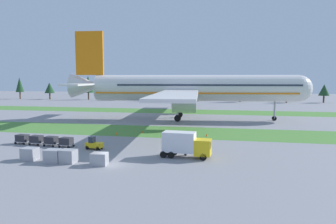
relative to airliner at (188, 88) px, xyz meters
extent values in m
plane|color=gray|center=(-3.85, -46.23, -8.43)|extent=(400.00, 400.00, 0.00)
cube|color=#4C8438|center=(-3.85, -20.02, -8.43)|extent=(320.00, 14.19, 0.01)
cube|color=#4C8438|center=(-3.85, 20.36, -8.43)|extent=(320.00, 14.19, 0.01)
cylinder|color=silver|center=(1.81, 0.17, -0.02)|extent=(53.35, 11.81, 6.87)
sphere|color=silver|center=(28.16, 2.66, -0.02)|extent=(6.73, 6.73, 6.73)
cone|color=silver|center=(-27.11, -2.56, 0.49)|extent=(9.61, 7.34, 6.52)
cube|color=orange|center=(1.81, 0.17, -1.22)|extent=(52.07, 11.82, 0.36)
cube|color=#283342|center=(5.03, 0.47, 0.84)|extent=(46.92, 11.27, 0.44)
cube|color=silver|center=(-3.39, 20.96, -0.71)|extent=(11.69, 36.14, 0.62)
cylinder|color=#A3A3A8|center=(-1.64, 15.78, -2.97)|extent=(5.50, 4.25, 3.78)
cube|color=silver|center=(0.59, -21.22, -0.71)|extent=(11.69, 36.14, 0.62)
cylinder|color=#A3A3A8|center=(1.34, -15.80, -2.97)|extent=(5.50, 4.25, 3.78)
cube|color=silver|center=(-27.27, 5.98, 1.01)|extent=(5.89, 13.30, 0.43)
cube|color=silver|center=(-25.67, -10.97, 1.01)|extent=(5.89, 13.30, 0.43)
cube|color=orange|center=(-26.47, -2.50, 9.25)|extent=(7.59, 1.45, 11.67)
cylinder|color=#A3A3A8|center=(22.38, 2.11, -4.44)|extent=(0.44, 0.44, 6.78)
cylinder|color=black|center=(22.38, 2.11, -7.83)|extent=(1.23, 0.53, 1.20)
cylinder|color=#A3A3A8|center=(-2.78, 3.88, -4.32)|extent=(0.44, 0.44, 6.53)
cylinder|color=black|center=(-2.78, 3.88, -7.58)|extent=(1.75, 0.75, 1.70)
cylinder|color=#A3A3A8|center=(-2.01, -4.33, -4.32)|extent=(0.44, 0.44, 6.53)
cylinder|color=black|center=(-2.01, -4.33, -7.58)|extent=(1.75, 0.75, 1.70)
cube|color=yellow|center=(-9.50, -38.35, -7.75)|extent=(2.73, 1.59, 0.77)
cube|color=#283342|center=(-9.89, -38.31, -6.91)|extent=(0.82, 1.17, 0.90)
cylinder|color=black|center=(-8.53, -37.91, -8.13)|extent=(0.62, 0.27, 0.60)
cylinder|color=black|center=(-8.66, -39.01, -8.13)|extent=(0.62, 0.27, 0.60)
cylinder|color=black|center=(-10.34, -37.70, -8.13)|extent=(0.62, 0.27, 0.60)
cylinder|color=black|center=(-10.47, -38.80, -8.13)|extent=(0.62, 0.27, 0.60)
cube|color=#A3A3A8|center=(-14.57, -37.77, -8.03)|extent=(2.36, 1.74, 0.10)
cube|color=#2D2D33|center=(-14.57, -37.77, -7.43)|extent=(2.07, 1.53, 1.10)
cylinder|color=black|center=(-13.66, -37.18, -8.23)|extent=(0.41, 0.17, 0.40)
cylinder|color=black|center=(-13.82, -38.55, -8.23)|extent=(0.41, 0.17, 0.40)
cylinder|color=black|center=(-15.32, -36.99, -8.23)|extent=(0.41, 0.17, 0.40)
cylinder|color=black|center=(-15.48, -38.36, -8.23)|extent=(0.41, 0.17, 0.40)
cube|color=#A3A3A8|center=(-17.45, -37.43, -8.03)|extent=(2.36, 1.74, 0.10)
cube|color=#2D2D33|center=(-17.45, -37.43, -7.43)|extent=(2.07, 1.53, 1.10)
cylinder|color=black|center=(-16.54, -36.85, -8.23)|extent=(0.41, 0.17, 0.40)
cylinder|color=black|center=(-16.70, -38.22, -8.23)|extent=(0.41, 0.17, 0.40)
cylinder|color=black|center=(-18.20, -36.65, -8.23)|extent=(0.41, 0.17, 0.40)
cylinder|color=black|center=(-18.36, -38.02, -8.23)|extent=(0.41, 0.17, 0.40)
cube|color=#A3A3A8|center=(-20.33, -37.10, -8.03)|extent=(2.36, 1.74, 0.10)
cube|color=#2D2D33|center=(-20.33, -37.10, -7.43)|extent=(2.07, 1.53, 1.10)
cylinder|color=black|center=(-19.42, -36.51, -8.23)|extent=(0.41, 0.17, 0.40)
cylinder|color=black|center=(-19.58, -37.88, -8.23)|extent=(0.41, 0.17, 0.40)
cylinder|color=black|center=(-21.08, -36.32, -8.23)|extent=(0.41, 0.17, 0.40)
cylinder|color=black|center=(-21.24, -37.69, -8.23)|extent=(0.41, 0.17, 0.40)
cube|color=#A3A3A8|center=(-23.21, -36.77, -8.03)|extent=(2.36, 1.74, 0.10)
cube|color=#2D2D33|center=(-23.21, -36.77, -7.43)|extent=(2.07, 1.53, 1.10)
cylinder|color=black|center=(-22.30, -36.18, -8.23)|extent=(0.41, 0.17, 0.40)
cylinder|color=black|center=(-22.46, -37.55, -8.23)|extent=(0.41, 0.17, 0.40)
cylinder|color=black|center=(-23.96, -35.99, -8.23)|extent=(0.41, 0.17, 0.40)
cylinder|color=black|center=(-24.12, -37.36, -8.23)|extent=(0.41, 0.17, 0.40)
cube|color=yellow|center=(7.62, -40.87, -6.85)|extent=(2.34, 2.43, 2.20)
cube|color=#283342|center=(8.68, -40.93, -6.41)|extent=(0.21, 2.07, 0.97)
cube|color=silver|center=(4.28, -40.67, -6.25)|extent=(4.63, 2.57, 2.80)
cylinder|color=black|center=(7.90, -39.88, -7.95)|extent=(0.98, 0.36, 0.96)
cylinder|color=black|center=(7.78, -41.88, -7.95)|extent=(0.98, 0.36, 0.96)
cylinder|color=black|center=(3.44, -39.61, -7.95)|extent=(0.98, 0.36, 0.96)
cylinder|color=black|center=(3.32, -41.61, -7.95)|extent=(0.98, 0.36, 0.96)
cylinder|color=black|center=(2.32, -39.55, -7.95)|extent=(0.98, 0.36, 0.96)
cylinder|color=black|center=(2.20, -41.54, -7.95)|extent=(0.98, 0.36, 0.96)
cylinder|color=black|center=(5.11, -39.66, -8.01)|extent=(0.18, 0.18, 0.85)
cylinder|color=black|center=(4.95, -39.51, -8.01)|extent=(0.18, 0.18, 0.85)
cylinder|color=orange|center=(5.03, -39.58, -7.27)|extent=(0.36, 0.36, 0.62)
sphere|color=tan|center=(5.03, -39.58, -6.81)|extent=(0.24, 0.24, 0.24)
cylinder|color=orange|center=(5.20, -39.74, -7.30)|extent=(0.10, 0.10, 0.58)
cylinder|color=orange|center=(4.86, -39.43, -7.30)|extent=(0.10, 0.10, 0.58)
cube|color=#A3A3A8|center=(-9.51, -46.48, -7.56)|extent=(2.10, 1.73, 1.75)
cube|color=#A3A3A8|center=(-15.34, -46.20, -7.60)|extent=(2.04, 1.66, 1.67)
cube|color=#A3A3A8|center=(-11.66, -46.63, -7.58)|extent=(2.12, 1.76, 1.70)
cube|color=#A3A3A8|center=(-5.04, -46.79, -7.64)|extent=(2.11, 1.74, 1.58)
cone|color=orange|center=(6.85, -23.68, -8.17)|extent=(0.44, 0.44, 0.52)
cone|color=orange|center=(-6.25, -22.61, -8.19)|extent=(0.44, 0.44, 0.48)
cone|color=orange|center=(-10.52, -25.57, -8.12)|extent=(0.44, 0.44, 0.64)
cylinder|color=#4C3823|center=(-97.97, 66.31, -6.60)|extent=(0.70, 0.70, 3.67)
cone|color=#1E4223|center=(-97.97, 66.31, -0.93)|extent=(4.11, 4.11, 7.66)
cylinder|color=#4C3823|center=(-81.29, 67.19, -6.82)|extent=(0.70, 0.70, 3.23)
cone|color=#1E4223|center=(-81.29, 67.19, -2.50)|extent=(5.08, 5.08, 5.40)
cylinder|color=#4C3823|center=(-60.39, 68.59, -6.64)|extent=(0.70, 0.70, 3.59)
cone|color=#1E4223|center=(-60.39, 68.59, -0.60)|extent=(5.36, 5.36, 8.49)
cylinder|color=#4C3823|center=(-41.75, 67.43, -6.63)|extent=(0.70, 0.70, 3.61)
cone|color=#1E4223|center=(-41.75, 67.43, -1.14)|extent=(4.91, 4.91, 7.38)
cylinder|color=#4C3823|center=(-21.32, 64.64, -6.56)|extent=(0.70, 0.70, 3.74)
cone|color=#1E4223|center=(-21.32, 64.64, -1.13)|extent=(5.08, 5.08, 7.13)
cylinder|color=#4C3823|center=(-4.05, 68.19, -6.66)|extent=(0.70, 0.70, 3.55)
cone|color=#1E4223|center=(-4.05, 68.19, -0.84)|extent=(4.18, 4.18, 8.08)
cylinder|color=#4C3823|center=(15.23, 67.02, -6.91)|extent=(0.70, 0.70, 3.05)
cone|color=#1E4223|center=(15.23, 67.02, -1.62)|extent=(5.54, 5.54, 7.54)
cylinder|color=#4C3823|center=(35.49, 66.14, -7.14)|extent=(0.70, 0.70, 2.59)
cone|color=#1E4223|center=(35.49, 66.14, -3.16)|extent=(5.34, 5.34, 5.38)
cylinder|color=#4C3823|center=(51.75, 69.29, -6.84)|extent=(0.70, 0.70, 3.19)
cone|color=#1E4223|center=(51.75, 69.29, -2.72)|extent=(4.71, 4.71, 5.05)
camera|label=1|loc=(11.34, -84.42, 2.68)|focal=34.36mm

